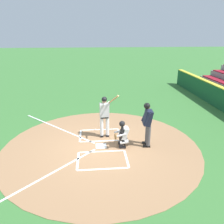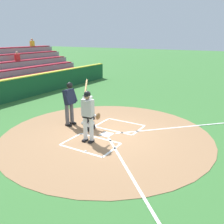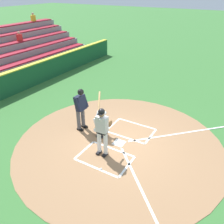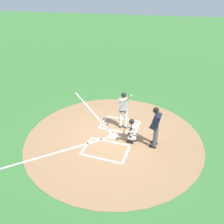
# 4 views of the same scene
# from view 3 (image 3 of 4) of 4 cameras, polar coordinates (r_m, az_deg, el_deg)

# --- Properties ---
(ground_plane) EXTENTS (120.00, 120.00, 0.00)m
(ground_plane) POSITION_cam_3_polar(r_m,az_deg,el_deg) (9.20, 1.73, -7.63)
(ground_plane) COLOR #387033
(dirt_circle) EXTENTS (8.00, 8.00, 0.01)m
(dirt_circle) POSITION_cam_3_polar(r_m,az_deg,el_deg) (9.20, 1.73, -7.60)
(dirt_circle) COLOR #99704C
(dirt_circle) RESTS_ON ground
(home_plate_and_chalk) EXTENTS (7.93, 4.91, 0.01)m
(home_plate_and_chalk) POSITION_cam_3_polar(r_m,az_deg,el_deg) (8.89, 6.76, -9.22)
(home_plate_and_chalk) COLOR white
(home_plate_and_chalk) RESTS_ON dirt_circle
(batter) EXTENTS (0.90, 0.76, 2.13)m
(batter) POSITION_cam_3_polar(r_m,az_deg,el_deg) (8.05, -2.51, -4.03)
(batter) COLOR white
(batter) RESTS_ON ground
(catcher) EXTENTS (0.59, 0.61, 1.13)m
(catcher) POSITION_cam_3_polar(r_m,az_deg,el_deg) (9.31, -2.60, -2.80)
(catcher) COLOR black
(catcher) RESTS_ON ground
(plate_umpire) EXTENTS (0.59, 0.43, 1.86)m
(plate_umpire) POSITION_cam_3_polar(r_m,az_deg,el_deg) (9.60, -7.68, 1.33)
(plate_umpire) COLOR #4C4C51
(plate_umpire) RESTS_ON ground
(baseball) EXTENTS (0.07, 0.07, 0.07)m
(baseball) POSITION_cam_3_polar(r_m,az_deg,el_deg) (8.02, -2.69, -13.75)
(baseball) COLOR white
(baseball) RESTS_ON ground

